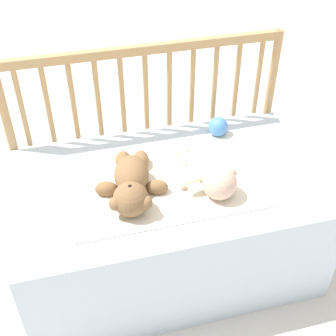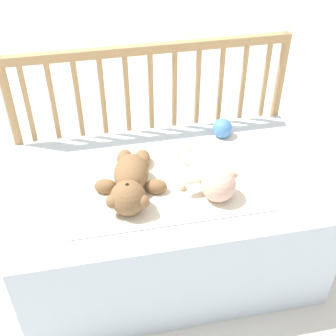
# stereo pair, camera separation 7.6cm
# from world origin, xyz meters

# --- Properties ---
(ground_plane) EXTENTS (12.00, 12.00, 0.00)m
(ground_plane) POSITION_xyz_m (0.00, 0.00, 0.00)
(ground_plane) COLOR silver
(crib_mattress) EXTENTS (1.16, 0.67, 0.47)m
(crib_mattress) POSITION_xyz_m (0.00, 0.00, 0.23)
(crib_mattress) COLOR silver
(crib_mattress) RESTS_ON ground_plane
(crib_rail) EXTENTS (1.16, 0.04, 0.85)m
(crib_rail) POSITION_xyz_m (0.00, 0.36, 0.60)
(crib_rail) COLOR tan
(crib_rail) RESTS_ON ground_plane
(blanket) EXTENTS (0.71, 0.47, 0.01)m
(blanket) POSITION_xyz_m (-0.01, 0.00, 0.47)
(blanket) COLOR silver
(blanket) RESTS_ON crib_mattress
(teddy_bear) EXTENTS (0.27, 0.37, 0.13)m
(teddy_bear) POSITION_xyz_m (-0.15, -0.04, 0.52)
(teddy_bear) COLOR olive
(teddy_bear) RESTS_ON crib_mattress
(baby) EXTENTS (0.24, 0.35, 0.12)m
(baby) POSITION_xyz_m (0.14, -0.06, 0.52)
(baby) COLOR #EAEACC
(baby) RESTS_ON crib_mattress
(toy_ball) EXTENTS (0.08, 0.08, 0.08)m
(toy_ball) POSITION_xyz_m (0.28, 0.23, 0.51)
(toy_ball) COLOR #4C8CDB
(toy_ball) RESTS_ON crib_mattress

